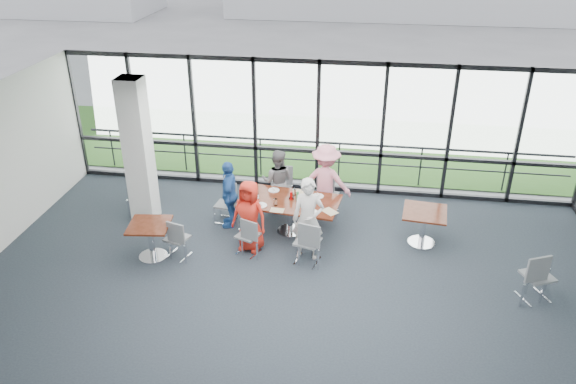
# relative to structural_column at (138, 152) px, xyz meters

# --- Properties ---
(floor) EXTENTS (12.00, 10.00, 0.02)m
(floor) POSITION_rel_structural_column_xyz_m (3.60, -3.00, -1.61)
(floor) COLOR #222932
(floor) RESTS_ON ground
(ceiling) EXTENTS (12.00, 10.00, 0.04)m
(ceiling) POSITION_rel_structural_column_xyz_m (3.60, -3.00, 1.60)
(ceiling) COLOR white
(ceiling) RESTS_ON ground
(curtain_wall_back) EXTENTS (12.00, 0.10, 3.20)m
(curtain_wall_back) POSITION_rel_structural_column_xyz_m (3.60, 2.00, 0.00)
(curtain_wall_back) COLOR white
(curtain_wall_back) RESTS_ON ground
(structural_column) EXTENTS (0.50, 0.50, 3.20)m
(structural_column) POSITION_rel_structural_column_xyz_m (0.00, 0.00, 0.00)
(structural_column) COLOR silver
(structural_column) RESTS_ON ground
(apron) EXTENTS (80.00, 70.00, 0.02)m
(apron) POSITION_rel_structural_column_xyz_m (3.60, 7.00, -1.62)
(apron) COLOR gray
(apron) RESTS_ON ground
(grass_strip) EXTENTS (80.00, 5.00, 0.01)m
(grass_strip) POSITION_rel_structural_column_xyz_m (3.60, 5.00, -1.59)
(grass_strip) COLOR #376320
(grass_strip) RESTS_ON ground
(guard_rail) EXTENTS (12.00, 0.06, 0.06)m
(guard_rail) POSITION_rel_structural_column_xyz_m (3.60, 2.60, -1.10)
(guard_rail) COLOR #2D2D33
(guard_rail) RESTS_ON ground
(main_table) EXTENTS (2.16, 1.36, 0.75)m
(main_table) POSITION_rel_structural_column_xyz_m (3.26, -0.10, -0.97)
(main_table) COLOR #3D170A
(main_table) RESTS_ON ground
(side_table_left) EXTENTS (0.87, 0.87, 0.75)m
(side_table_left) POSITION_rel_structural_column_xyz_m (0.70, -1.48, -0.98)
(side_table_left) COLOR #3D170A
(side_table_left) RESTS_ON ground
(side_table_right) EXTENTS (0.94, 0.94, 0.75)m
(side_table_right) POSITION_rel_structural_column_xyz_m (6.01, -0.17, -0.97)
(side_table_right) COLOR #3D170A
(side_table_right) RESTS_ON ground
(diner_near_left) EXTENTS (0.83, 0.64, 1.50)m
(diner_near_left) POSITION_rel_structural_column_xyz_m (2.55, -0.87, -0.85)
(diner_near_left) COLOR red
(diner_near_left) RESTS_ON ground
(diner_near_right) EXTENTS (0.63, 0.46, 1.69)m
(diner_near_right) POSITION_rel_structural_column_xyz_m (3.74, -0.99, -0.76)
(diner_near_right) COLOR silver
(diner_near_right) RESTS_ON ground
(diner_far_left) EXTENTS (0.73, 0.46, 1.49)m
(diner_far_left) POSITION_rel_structural_column_xyz_m (2.84, 0.76, -0.86)
(diner_far_left) COLOR slate
(diner_far_left) RESTS_ON ground
(diner_far_right) EXTENTS (1.18, 0.71, 1.72)m
(diner_far_right) POSITION_rel_structural_column_xyz_m (3.93, 0.67, -0.74)
(diner_far_right) COLOR pink
(diner_far_right) RESTS_ON ground
(diner_end) EXTENTS (0.59, 0.93, 1.50)m
(diner_end) POSITION_rel_structural_column_xyz_m (1.94, -0.01, -0.85)
(diner_end) COLOR #2758A3
(diner_end) RESTS_ON ground
(chair_main_nl) EXTENTS (0.52, 0.52, 0.82)m
(chair_main_nl) POSITION_rel_structural_column_xyz_m (2.55, -1.06, -1.19)
(chair_main_nl) COLOR slate
(chair_main_nl) RESTS_ON ground
(chair_main_nr) EXTENTS (0.55, 0.55, 0.93)m
(chair_main_nr) POSITION_rel_structural_column_xyz_m (3.76, -1.19, -1.13)
(chair_main_nr) COLOR slate
(chair_main_nr) RESTS_ON ground
(chair_main_fl) EXTENTS (0.48, 0.48, 0.91)m
(chair_main_fl) POSITION_rel_structural_column_xyz_m (2.90, 0.99, -1.15)
(chair_main_fl) COLOR slate
(chair_main_fl) RESTS_ON ground
(chair_main_fr) EXTENTS (0.55, 0.55, 0.91)m
(chair_main_fr) POSITION_rel_structural_column_xyz_m (3.95, 0.82, -1.14)
(chair_main_fr) COLOR slate
(chair_main_fr) RESTS_ON ground
(chair_main_end) EXTENTS (0.45, 0.45, 0.83)m
(chair_main_end) POSITION_rel_structural_column_xyz_m (1.79, 0.12, -1.19)
(chair_main_end) COLOR slate
(chair_main_end) RESTS_ON ground
(chair_spare_la) EXTENTS (0.51, 0.51, 0.84)m
(chair_spare_la) POSITION_rel_structural_column_xyz_m (1.20, -1.38, -1.18)
(chair_spare_la) COLOR slate
(chair_spare_la) RESTS_ON ground
(chair_spare_lb) EXTENTS (0.58, 0.58, 0.90)m
(chair_spare_lb) POSITION_rel_structural_column_xyz_m (-0.14, 0.22, -1.15)
(chair_spare_lb) COLOR slate
(chair_spare_lb) RESTS_ON ground
(chair_spare_r) EXTENTS (0.62, 0.62, 0.96)m
(chair_spare_r) POSITION_rel_structural_column_xyz_m (7.86, -1.73, -1.12)
(chair_spare_r) COLOR slate
(chair_spare_r) RESTS_ON ground
(plate_nl) EXTENTS (0.27, 0.27, 0.01)m
(plate_nl) POSITION_rel_structural_column_xyz_m (2.69, -0.42, -0.84)
(plate_nl) COLOR white
(plate_nl) RESTS_ON main_table
(plate_nr) EXTENTS (0.25, 0.25, 0.01)m
(plate_nr) POSITION_rel_structural_column_xyz_m (3.76, -0.54, -0.84)
(plate_nr) COLOR white
(plate_nr) RESTS_ON main_table
(plate_fl) EXTENTS (0.24, 0.24, 0.01)m
(plate_fl) POSITION_rel_structural_column_xyz_m (2.84, 0.29, -0.84)
(plate_fl) COLOR white
(plate_fl) RESTS_ON main_table
(plate_fr) EXTENTS (0.25, 0.25, 0.01)m
(plate_fr) POSITION_rel_structural_column_xyz_m (3.81, 0.17, -0.84)
(plate_fr) COLOR white
(plate_fr) RESTS_ON main_table
(plate_end) EXTENTS (0.26, 0.26, 0.01)m
(plate_end) POSITION_rel_structural_column_xyz_m (2.44, -0.03, -0.84)
(plate_end) COLOR white
(plate_end) RESTS_ON main_table
(tumbler_a) EXTENTS (0.08, 0.08, 0.15)m
(tumbler_a) POSITION_rel_structural_column_xyz_m (2.99, -0.36, -0.77)
(tumbler_a) COLOR white
(tumbler_a) RESTS_ON main_table
(tumbler_b) EXTENTS (0.06, 0.06, 0.13)m
(tumbler_b) POSITION_rel_structural_column_xyz_m (3.50, -0.33, -0.79)
(tumbler_b) COLOR white
(tumbler_b) RESTS_ON main_table
(tumbler_c) EXTENTS (0.08, 0.08, 0.15)m
(tumbler_c) POSITION_rel_structural_column_xyz_m (3.31, 0.15, -0.77)
(tumbler_c) COLOR white
(tumbler_c) RESTS_ON main_table
(tumbler_d) EXTENTS (0.07, 0.07, 0.13)m
(tumbler_d) POSITION_rel_structural_column_xyz_m (2.58, -0.17, -0.78)
(tumbler_d) COLOR white
(tumbler_d) RESTS_ON main_table
(menu_a) EXTENTS (0.28, 0.21, 0.00)m
(menu_a) POSITION_rel_structural_column_xyz_m (3.06, -0.56, -0.85)
(menu_a) COLOR beige
(menu_a) RESTS_ON main_table
(menu_b) EXTENTS (0.38, 0.38, 0.00)m
(menu_b) POSITION_rel_structural_column_xyz_m (4.11, -0.46, -0.85)
(menu_b) COLOR beige
(menu_b) RESTS_ON main_table
(menu_c) EXTENTS (0.32, 0.23, 0.00)m
(menu_c) POSITION_rel_structural_column_xyz_m (3.47, 0.32, -0.85)
(menu_c) COLOR beige
(menu_c) RESTS_ON main_table
(condiment_caddy) EXTENTS (0.10, 0.07, 0.04)m
(condiment_caddy) POSITION_rel_structural_column_xyz_m (3.27, -0.01, -0.83)
(condiment_caddy) COLOR black
(condiment_caddy) RESTS_ON main_table
(ketchup_bottle) EXTENTS (0.06, 0.06, 0.18)m
(ketchup_bottle) POSITION_rel_structural_column_xyz_m (3.27, -0.06, -0.76)
(ketchup_bottle) COLOR #B00606
(ketchup_bottle) RESTS_ON main_table
(green_bottle) EXTENTS (0.05, 0.05, 0.20)m
(green_bottle) POSITION_rel_structural_column_xyz_m (3.41, -0.08, -0.75)
(green_bottle) COLOR #227131
(green_bottle) RESTS_ON main_table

